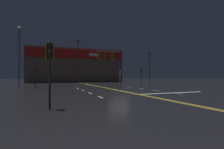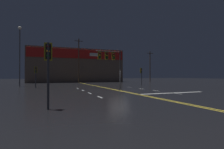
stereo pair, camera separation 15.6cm
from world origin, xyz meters
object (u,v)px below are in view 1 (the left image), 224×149
object	(u,v)px
traffic_signal_median	(110,59)
streetlight_median_approach	(19,48)
traffic_signal_corner_northeast	(141,73)
traffic_signal_corner_northwest	(35,72)
traffic_signal_corner_southwest	(50,60)

from	to	relation	value
traffic_signal_median	streetlight_median_approach	bearing A→B (deg)	132.21
traffic_signal_corner_northeast	traffic_signal_corner_northwest	size ratio (longest dim) A/B	1.04
traffic_signal_corner_southwest	streetlight_median_approach	world-z (taller)	streetlight_median_approach
traffic_signal_median	traffic_signal_corner_northwest	bearing A→B (deg)	137.22
traffic_signal_corner_northeast	streetlight_median_approach	size ratio (longest dim) A/B	0.32
streetlight_median_approach	traffic_signal_corner_southwest	bearing A→B (deg)	-79.73
traffic_signal_corner_southwest	traffic_signal_corner_northeast	size ratio (longest dim) A/B	1.09
traffic_signal_median	traffic_signal_corner_southwest	distance (m)	13.05
traffic_signal_median	traffic_signal_corner_northwest	size ratio (longest dim) A/B	1.60
traffic_signal_corner_southwest	traffic_signal_corner_northeast	distance (m)	26.17
traffic_signal_corner_northeast	traffic_signal_corner_northwest	xyz separation A→B (m)	(-18.86, -0.67, -0.09)
traffic_signal_median	traffic_signal_corner_northwest	distance (m)	12.37
traffic_signal_corner_northwest	streetlight_median_approach	xyz separation A→B (m)	(-2.75, 4.63, 4.15)
traffic_signal_corner_southwest	streetlight_median_approach	distance (m)	24.25
traffic_signal_corner_southwest	streetlight_median_approach	xyz separation A→B (m)	(-4.27, 23.56, 3.84)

